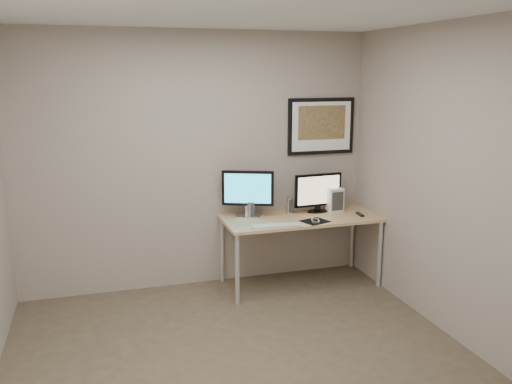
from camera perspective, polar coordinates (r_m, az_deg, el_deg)
floor at (r=4.39m, az=-1.42°, el=-17.41°), size 3.60×3.60×0.00m
room at (r=4.27m, az=-3.17°, el=5.17°), size 3.60×3.60×3.60m
desk at (r=5.61m, az=4.70°, el=-3.27°), size 1.60×0.70×0.73m
framed_art at (r=5.87m, az=6.87°, el=6.90°), size 0.75×0.04×0.60m
monitor_large at (r=5.51m, az=-0.87°, el=0.04°), size 0.50×0.25×0.48m
monitor_tv at (r=5.74m, az=6.55°, el=0.02°), size 0.53×0.14×0.42m
speaker_left at (r=5.52m, az=-0.55°, el=-1.89°), size 0.08×0.08×0.17m
speaker_right at (r=5.71m, az=3.57°, el=-1.40°), size 0.08×0.08×0.17m
keyboard at (r=5.24m, az=2.15°, el=-3.54°), size 0.49×0.18×0.02m
mousepad at (r=5.44m, az=6.23°, el=-3.08°), size 0.31×0.29×0.00m
mouse at (r=5.41m, az=6.27°, el=-2.94°), size 0.10×0.13×0.04m
remote at (r=5.75m, az=10.90°, el=-2.30°), size 0.06×0.16×0.02m
fan_unit at (r=5.82m, az=8.29°, el=-0.84°), size 0.17×0.13×0.25m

